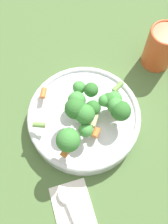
# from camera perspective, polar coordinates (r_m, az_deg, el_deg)

# --- Properties ---
(ground_plane) EXTENTS (3.00, 3.00, 0.00)m
(ground_plane) POSITION_cam_1_polar(r_m,az_deg,el_deg) (0.64, 0.00, -2.17)
(ground_plane) COLOR #4C6B38
(bowl) EXTENTS (0.26, 0.26, 0.05)m
(bowl) POSITION_cam_1_polar(r_m,az_deg,el_deg) (0.61, 0.00, -1.28)
(bowl) COLOR silver
(bowl) RESTS_ON ground_plane
(pasta_salad) EXTENTS (0.19, 0.23, 0.09)m
(pasta_salad) POSITION_cam_1_polar(r_m,az_deg,el_deg) (0.54, 1.45, 0.12)
(pasta_salad) COLOR #8CB766
(pasta_salad) RESTS_ON bowl
(cup) EXTENTS (0.08, 0.08, 0.11)m
(cup) POSITION_cam_1_polar(r_m,az_deg,el_deg) (0.70, 16.38, 13.42)
(cup) COLOR #CC4C23
(cup) RESTS_ON ground_plane
(napkin) EXTENTS (0.14, 0.12, 0.01)m
(napkin) POSITION_cam_1_polar(r_m,az_deg,el_deg) (0.59, -2.20, -20.89)
(napkin) COLOR white
(napkin) RESTS_ON ground_plane
(spoon) EXTENTS (0.17, 0.06, 0.01)m
(spoon) POSITION_cam_1_polar(r_m,az_deg,el_deg) (0.58, -3.01, -20.86)
(spoon) COLOR silver
(spoon) RESTS_ON napkin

